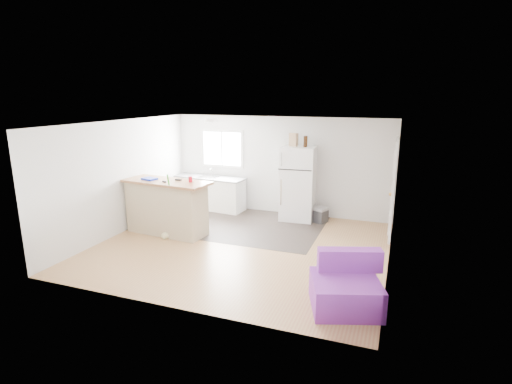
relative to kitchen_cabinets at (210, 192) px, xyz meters
The scene contains 19 objects.
room 2.94m from the kitchen_cabinets, 50.91° to the right, with size 5.51×5.01×2.41m.
vinyl_zone 1.49m from the kitchen_cabinets, 41.84° to the right, with size 4.05×2.50×0.00m, color #2F2823.
window 1.18m from the kitchen_cabinets, 49.54° to the left, with size 1.18×0.06×0.98m.
interior_door 4.60m from the kitchen_cabinets, ahead, with size 0.11×0.92×2.10m.
ceiling_fixture 2.25m from the kitchen_cabinets, 59.53° to the right, with size 0.30×0.30×0.07m, color white.
kitchen_cabinets is the anchor object (origin of this frame).
peninsula 2.04m from the kitchen_cabinets, 89.90° to the right, with size 1.94×0.90×1.16m.
refrigerator 2.41m from the kitchen_cabinets, ahead, with size 0.81×0.78×1.75m.
cooler 2.87m from the kitchen_cabinets, ahead, with size 0.55×0.47×0.36m.
purple_seat 5.56m from the kitchen_cabinets, 43.44° to the right, with size 1.15×1.13×0.76m.
cleaner_jug 2.39m from the kitchen_cabinets, 73.64° to the right, with size 0.16×0.12×0.34m.
mop 2.37m from the kitchen_cabinets, 85.59° to the right, with size 0.25×0.39×1.39m.
red_cup 2.21m from the kitchen_cabinets, 73.89° to the right, with size 0.08×0.08×0.12m, color red.
blue_tray 2.23m from the kitchen_cabinets, 100.04° to the right, with size 0.30×0.22×0.04m, color #1631D2.
tool_a 2.08m from the kitchen_cabinets, 82.58° to the right, with size 0.14×0.05×0.03m, color black.
tool_b 2.30m from the kitchen_cabinets, 88.13° to the right, with size 0.10×0.04×0.03m, color black.
cardboard_box 2.68m from the kitchen_cabinets, ahead, with size 0.20×0.10×0.30m, color tan.
bottle_left 2.91m from the kitchen_cabinets, ahead, with size 0.07×0.07×0.25m, color #351C09.
bottle_right 2.91m from the kitchen_cabinets, ahead, with size 0.07×0.07×0.25m, color #351C09.
Camera 1 is at (2.83, -6.83, 2.92)m, focal length 28.00 mm.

